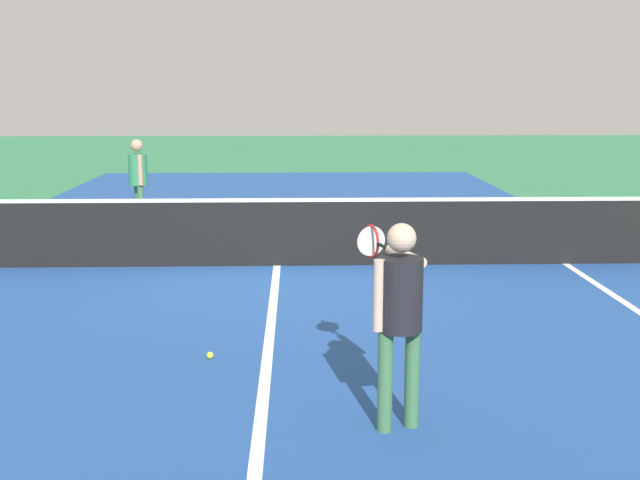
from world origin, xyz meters
The scene contains 7 objects.
ground_plane centered at (0.00, 0.00, 0.00)m, with size 60.00×60.00×0.00m, color #337F51.
court_surface_inbounds centered at (0.00, 0.00, 0.00)m, with size 10.62×24.40×0.00m, color #234C93.
line_center_service centered at (0.00, -3.20, 0.00)m, with size 0.10×6.40×0.01m, color white.
net centered at (0.00, 0.00, 0.49)m, with size 11.07×0.09×1.07m.
player_near centered at (1.01, -5.31, 0.95)m, with size 0.45×1.17×1.54m.
player_far centered at (-2.51, 3.03, 0.96)m, with size 0.32×0.39×1.58m.
tennis_ball_mid_court centered at (-0.53, -3.80, 0.03)m, with size 0.07×0.07×0.07m, color #CCE033.
Camera 1 is at (0.28, -10.67, 2.47)m, focal length 43.54 mm.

